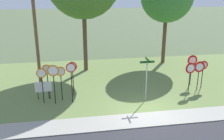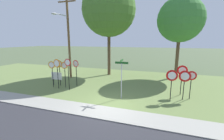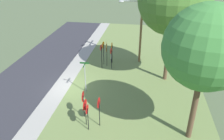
% 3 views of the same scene
% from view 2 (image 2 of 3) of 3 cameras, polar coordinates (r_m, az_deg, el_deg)
% --- Properties ---
extents(ground_plane, '(160.00, 160.00, 0.00)m').
position_cam_2_polar(ground_plane, '(10.06, -1.84, -13.86)').
color(ground_plane, '#4C5B3D').
extents(sidewalk_strip, '(44.00, 1.60, 0.06)m').
position_cam_2_polar(sidewalk_strip, '(9.38, -3.61, -15.65)').
color(sidewalk_strip, '#99968C').
rests_on(sidewalk_strip, ground_plane).
extents(grass_median, '(44.00, 12.00, 0.04)m').
position_cam_2_polar(grass_median, '(15.47, 5.93, -4.71)').
color(grass_median, olive).
rests_on(grass_median, ground_plane).
extents(stop_sign_near_left, '(0.62, 0.13, 2.44)m').
position_cam_2_polar(stop_sign_near_left, '(14.09, -13.43, 0.80)').
color(stop_sign_near_left, black).
rests_on(stop_sign_near_left, grass_median).
extents(stop_sign_near_right, '(0.73, 0.13, 2.62)m').
position_cam_2_polar(stop_sign_near_right, '(13.87, -20.02, 0.97)').
color(stop_sign_near_right, black).
rests_on(stop_sign_near_right, grass_median).
extents(stop_sign_far_left, '(0.62, 0.12, 2.69)m').
position_cam_2_polar(stop_sign_far_left, '(13.23, -16.27, 0.77)').
color(stop_sign_far_left, black).
rests_on(stop_sign_far_left, grass_median).
extents(stop_sign_far_center, '(0.66, 0.10, 2.40)m').
position_cam_2_polar(stop_sign_far_center, '(14.87, -19.27, 0.95)').
color(stop_sign_far_center, black).
rests_on(stop_sign_far_center, grass_median).
extents(stop_sign_far_right, '(0.62, 0.13, 2.36)m').
position_cam_2_polar(stop_sign_far_right, '(14.55, -21.70, 0.42)').
color(stop_sign_far_right, black).
rests_on(stop_sign_far_right, grass_median).
extents(stop_sign_center_tall, '(0.62, 0.11, 2.34)m').
position_cam_2_polar(stop_sign_center_tall, '(14.00, -17.47, 0.24)').
color(stop_sign_center_tall, black).
rests_on(stop_sign_center_tall, grass_median).
extents(yield_sign_near_left, '(0.81, 0.11, 2.14)m').
position_cam_2_polar(yield_sign_near_left, '(11.78, 25.73, -2.88)').
color(yield_sign_near_left, black).
rests_on(yield_sign_near_left, grass_median).
extents(yield_sign_near_right, '(0.77, 0.11, 2.34)m').
position_cam_2_polar(yield_sign_near_right, '(12.67, 24.93, -1.09)').
color(yield_sign_near_right, black).
rests_on(yield_sign_near_right, grass_median).
extents(yield_sign_far_left, '(0.79, 0.12, 2.20)m').
position_cam_2_polar(yield_sign_far_left, '(11.31, 21.63, -2.83)').
color(yield_sign_far_left, black).
rests_on(yield_sign_far_left, grass_median).
extents(yield_sign_far_right, '(0.66, 0.10, 2.08)m').
position_cam_2_polar(yield_sign_far_right, '(12.14, 27.77, -2.90)').
color(yield_sign_far_right, black).
rests_on(yield_sign_far_right, grass_median).
extents(street_name_post, '(0.96, 0.82, 2.89)m').
position_cam_2_polar(street_name_post, '(10.86, 3.62, -2.08)').
color(street_name_post, '#9EA0A8').
rests_on(street_name_post, grass_median).
extents(utility_pole, '(2.10, 2.58, 9.31)m').
position_cam_2_polar(utility_pole, '(17.48, -16.43, 13.42)').
color(utility_pole, brown).
rests_on(utility_pole, grass_median).
extents(notice_board, '(1.10, 0.07, 1.25)m').
position_cam_2_polar(notice_board, '(15.17, -20.16, -2.35)').
color(notice_board, black).
rests_on(notice_board, grass_median).
extents(oak_tree_left, '(6.16, 6.16, 10.71)m').
position_cam_2_polar(oak_tree_left, '(18.64, -1.19, 21.75)').
color(oak_tree_left, brown).
rests_on(oak_tree_left, grass_median).
extents(oak_tree_right, '(4.88, 4.88, 8.82)m').
position_cam_2_polar(oak_tree_right, '(18.67, 24.37, 16.89)').
color(oak_tree_right, brown).
rests_on(oak_tree_right, grass_median).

